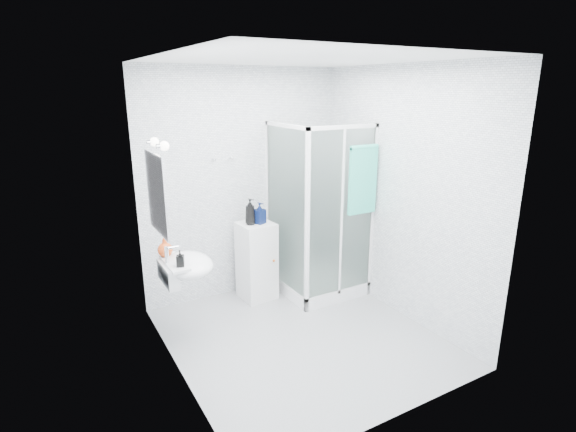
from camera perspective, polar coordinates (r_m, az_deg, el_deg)
room at (r=4.07m, az=1.85°, el=0.74°), size 2.40×2.60×2.60m
shower_enclosure at (r=5.30m, az=3.58°, el=-5.30°), size 0.90×0.95×2.00m
wall_basin at (r=4.24m, az=-12.99°, el=-6.21°), size 0.46×0.56×0.35m
mirror at (r=3.98m, az=-16.35°, el=2.72°), size 0.02×0.60×0.70m
vanity_lights at (r=3.93m, az=-16.13°, el=8.79°), size 0.10×0.40×0.08m
wall_hooks at (r=5.00m, az=-8.25°, el=7.22°), size 0.23×0.06×0.03m
storage_cabinet at (r=5.19m, az=-3.99°, el=-5.70°), size 0.39×0.41×0.90m
hand_towel at (r=4.89m, az=9.48°, el=4.77°), size 0.35×0.05×0.75m
shampoo_bottle_a at (r=4.97m, az=-4.83°, el=0.55°), size 0.15×0.15×0.29m
shampoo_bottle_b at (r=5.01m, az=-3.62°, el=0.37°), size 0.14×0.14×0.24m
soap_dispenser_orange at (r=4.31m, az=-15.37°, el=-3.80°), size 0.18×0.18×0.18m
soap_dispenser_black at (r=4.04m, az=-13.53°, el=-5.26°), size 0.09×0.09×0.15m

